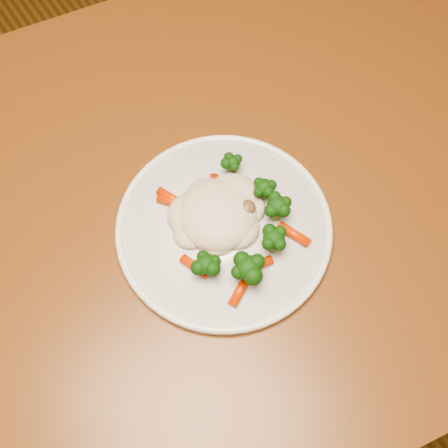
# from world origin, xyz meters

# --- Properties ---
(dining_table) EXTENTS (1.27, 0.96, 0.75)m
(dining_table) POSITION_xyz_m (-0.07, 0.15, 0.65)
(dining_table) COLOR brown
(dining_table) RESTS_ON ground
(plate) EXTENTS (0.28, 0.28, 0.01)m
(plate) POSITION_xyz_m (-0.06, 0.08, 0.76)
(plate) COLOR white
(plate) RESTS_ON dining_table
(meal) EXTENTS (0.16, 0.19, 0.05)m
(meal) POSITION_xyz_m (-0.05, 0.08, 0.78)
(meal) COLOR beige
(meal) RESTS_ON plate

